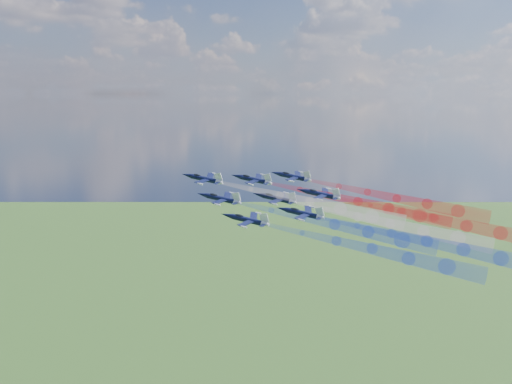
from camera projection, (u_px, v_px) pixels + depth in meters
jet_lead at (204, 179)px, 168.95m from camera, size 15.41×16.41×6.86m
trail_lead at (310, 202)px, 160.11m from camera, size 29.76×44.46×12.53m
jet_inner_left at (221, 199)px, 158.84m from camera, size 15.41×16.41×6.86m
trail_inner_left at (335, 225)px, 150.00m from camera, size 29.76×44.46×12.53m
jet_inner_right at (253, 180)px, 174.36m from camera, size 15.41×16.41×6.86m
trail_inner_right at (358, 202)px, 165.52m from camera, size 29.76×44.46×12.53m
jet_outer_left at (247, 220)px, 147.33m from camera, size 15.41×16.41×6.86m
trail_outer_left at (372, 249)px, 138.48m from camera, size 29.76×44.46×12.53m
jet_center_third at (276, 198)px, 162.98m from camera, size 15.41×16.41×6.86m
trail_center_third at (390, 224)px, 154.13m from camera, size 29.76×44.46×12.53m
jet_outer_right at (293, 177)px, 178.84m from camera, size 15.41×16.41×6.86m
trail_outer_right at (397, 198)px, 169.99m from camera, size 29.76×44.46×12.53m
jet_rear_left at (303, 213)px, 151.86m from camera, size 15.41×16.41×6.86m
trail_rear_left at (427, 241)px, 143.01m from camera, size 29.76×44.46×12.53m
jet_rear_right at (320, 194)px, 167.27m from camera, size 15.41×16.41×6.86m
trail_rear_right at (434, 218)px, 158.42m from camera, size 29.76×44.46×12.53m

